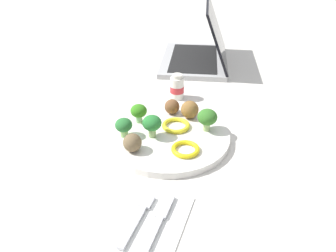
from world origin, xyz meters
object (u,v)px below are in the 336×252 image
object	(u,v)px
broccoli_floret_front_left	(139,111)
meatball_near_rim	(190,110)
broccoli_floret_mid_right	(124,126)
laptop	(200,52)
pepper_ring_mid_left	(185,149)
fork	(138,217)
pepper_ring_back_left	(176,125)
broccoli_floret_far_rim	(152,124)
meatball_back_right	(132,143)
plate	(168,136)
knife	(158,222)
broccoli_floret_center	(207,118)
meatball_far_rim	(172,107)
napkin	(146,225)
yogurt_bottle	(177,88)

from	to	relation	value
broccoli_floret_front_left	meatball_near_rim	distance (m)	0.12
broccoli_floret_mid_right	laptop	bearing A→B (deg)	-7.04
pepper_ring_mid_left	fork	distance (m)	0.19
broccoli_floret_mid_right	pepper_ring_back_left	world-z (taller)	broccoli_floret_mid_right
broccoli_floret_far_rim	pepper_ring_mid_left	size ratio (longest dim) A/B	0.87
meatball_back_right	pepper_ring_back_left	world-z (taller)	meatball_back_right
meatball_back_right	broccoli_floret_front_left	bearing A→B (deg)	13.70
plate	broccoli_floret_front_left	world-z (taller)	broccoli_floret_front_left
knife	fork	bearing A→B (deg)	86.58
broccoli_floret_far_rim	broccoli_floret_center	xyz separation A→B (m)	(0.06, -0.11, 0.00)
meatball_near_rim	knife	bearing A→B (deg)	-175.92
pepper_ring_back_left	fork	distance (m)	0.28
broccoli_floret_far_rim	pepper_ring_mid_left	world-z (taller)	broccoli_floret_far_rim
meatball_far_rim	laptop	world-z (taller)	laptop
pepper_ring_back_left	pepper_ring_mid_left	distance (m)	0.10
plate	broccoli_floret_center	world-z (taller)	broccoli_floret_center
plate	broccoli_floret_mid_right	distance (m)	0.10
broccoli_floret_far_rim	pepper_ring_back_left	xyz separation A→B (m)	(0.05, -0.04, -0.03)
pepper_ring_mid_left	meatball_back_right	bearing A→B (deg)	104.80
plate	laptop	xyz separation A→B (m)	(0.49, 0.03, 0.03)
napkin	fork	bearing A→B (deg)	64.07
pepper_ring_mid_left	yogurt_bottle	size ratio (longest dim) A/B	0.85
plate	meatball_near_rim	size ratio (longest dim) A/B	6.43
meatball_back_right	yogurt_bottle	xyz separation A→B (m)	(0.29, -0.02, -0.00)
pepper_ring_back_left	yogurt_bottle	size ratio (longest dim) A/B	0.92
broccoli_floret_far_rim	fork	xyz separation A→B (m)	(-0.22, -0.05, -0.04)
broccoli_floret_far_rim	meatball_back_right	xyz separation A→B (m)	(-0.06, 0.02, -0.01)
plate	meatball_back_right	bearing A→B (deg)	147.28
broccoli_floret_far_rim	pepper_ring_back_left	distance (m)	0.07
napkin	laptop	bearing A→B (deg)	4.72
plate	meatball_back_right	xyz separation A→B (m)	(-0.08, 0.05, 0.03)
fork	laptop	bearing A→B (deg)	3.42
meatball_near_rim	napkin	bearing A→B (deg)	-179.09
napkin	knife	bearing A→B (deg)	-70.75
meatball_far_rim	meatball_back_right	xyz separation A→B (m)	(-0.18, 0.04, 0.00)
meatball_near_rim	pepper_ring_mid_left	distance (m)	0.14
plate	knife	distance (m)	0.25
laptop	fork	bearing A→B (deg)	-176.58
meatball_near_rim	fork	size ratio (longest dim) A/B	0.36
plate	napkin	distance (m)	0.26
meatball_back_right	pepper_ring_back_left	bearing A→B (deg)	-29.22
broccoli_floret_far_rim	laptop	distance (m)	0.51
broccoli_floret_mid_right	broccoli_floret_far_rim	world-z (taller)	broccoli_floret_far_rim
plate	fork	distance (m)	0.25
pepper_ring_back_left	napkin	distance (m)	0.29
broccoli_floret_far_rim	knife	world-z (taller)	broccoli_floret_far_rim
knife	broccoli_floret_mid_right	bearing A→B (deg)	34.69
pepper_ring_mid_left	laptop	size ratio (longest dim) A/B	0.17
pepper_ring_back_left	laptop	bearing A→B (deg)	4.44
pepper_ring_mid_left	laptop	world-z (taller)	laptop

